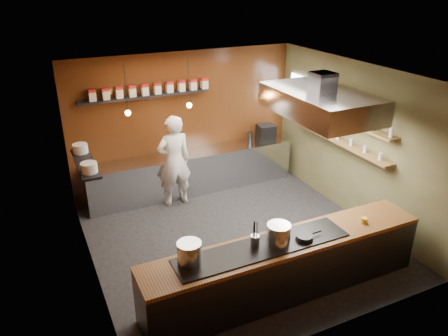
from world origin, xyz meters
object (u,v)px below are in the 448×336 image
espresso_machine (266,133)px  stockpot_large (190,253)px  stockpot_small (278,235)px  chef (174,161)px  extractor_hood (321,103)px

espresso_machine → stockpot_large: bearing=-122.8°
stockpot_small → chef: (-0.35, 3.41, -0.14)m
stockpot_small → chef: size_ratio=0.18×
stockpot_large → espresso_machine: (3.29, 3.67, -0.01)m
extractor_hood → stockpot_small: size_ratio=5.93×
extractor_hood → stockpot_large: extractor_hood is taller
stockpot_large → stockpot_small: 1.29m
extractor_hood → stockpot_small: (-1.49, -1.24, -1.41)m
stockpot_small → extractor_hood: bearing=39.8°
extractor_hood → stockpot_large: size_ratio=6.10×
extractor_hood → stockpot_large: bearing=-157.9°
extractor_hood → chef: 3.24m
extractor_hood → chef: (-1.84, 2.17, -1.55)m
stockpot_large → stockpot_small: bearing=-5.0°
extractor_hood → chef: extractor_hood is taller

